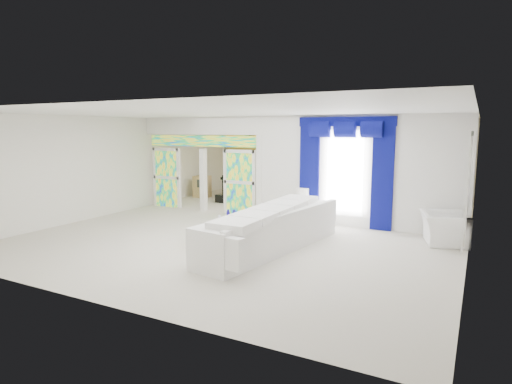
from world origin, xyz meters
The scene contains 22 objects.
floor centered at (0.00, 0.00, 0.00)m, with size 12.00×12.00×0.00m, color #B7AF9E.
dividing_wall centered at (2.15, 1.00, 1.50)m, with size 5.70×0.18×3.00m, color white.
dividing_header centered at (-2.85, 1.00, 2.73)m, with size 4.30×0.18×0.55m, color white.
stained_panel_left centered at (-4.28, 1.00, 1.00)m, with size 0.95×0.04×2.00m, color #994C3F.
stained_panel_right centered at (-1.42, 1.00, 1.00)m, with size 0.95×0.04×2.00m, color #994C3F.
stained_transom centered at (-2.85, 1.00, 2.25)m, with size 4.00×0.05×0.35m, color #994C3F.
window_pane centered at (1.90, 0.90, 1.45)m, with size 1.00×0.02×2.30m, color white.
blue_drape_left centered at (0.90, 0.87, 1.40)m, with size 0.55×0.10×2.80m, color #050348.
blue_drape_right centered at (2.90, 0.87, 1.40)m, with size 0.55×0.10×2.80m, color #050348.
blue_pelmet centered at (1.90, 0.87, 2.82)m, with size 2.60×0.12×0.25m, color #050348.
wall_mirror centered at (4.94, -1.00, 1.55)m, with size 0.04×2.70×1.90m, color white.
gold_curtains centered at (0.00, 5.90, 1.50)m, with size 9.70×0.12×2.90m, color gold.
white_sofa centered at (1.17, -2.11, 0.41)m, with size 0.92×4.31×0.82m, color white.
coffee_table centered at (-0.18, -1.81, 0.21)m, with size 0.64×1.91×0.42m, color gold.
console_table centered at (1.05, 0.75, 0.20)m, with size 1.21×0.38×0.40m, color white.
table_lamp centered at (0.75, 0.75, 0.69)m, with size 0.36×0.36×0.58m, color white.
armchair centered at (4.46, 0.18, 0.36)m, with size 1.10×0.96×0.72m, color white.
grand_piano centered at (-2.84, 4.19, 0.45)m, with size 1.37×1.80×0.91m, color black.
piano_bench centered at (-2.84, 2.59, 0.15)m, with size 0.88×0.34×0.29m, color black.
tv_console centered at (-4.40, 3.25, 0.42)m, with size 0.57×0.52×0.83m, color #A98054.
chandelier centered at (-2.30, 3.40, 2.65)m, with size 0.60×0.60×0.60m, color gold.
decanters centered at (-0.21, -1.74, 0.52)m, with size 0.17×0.80×0.24m.
Camera 1 is at (5.10, -10.34, 2.61)m, focal length 30.01 mm.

